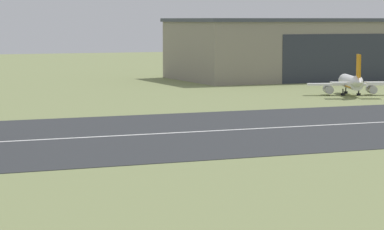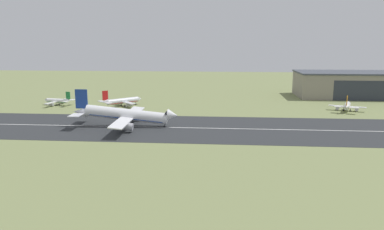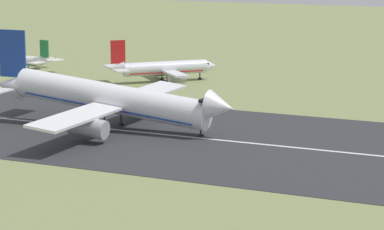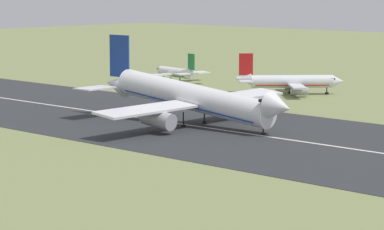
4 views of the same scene
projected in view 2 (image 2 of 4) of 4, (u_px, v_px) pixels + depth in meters
ground_plane at (227, 191)px, 86.94m from camera, size 715.26×715.26×0.00m
runway_strip at (226, 129)px, 150.06m from camera, size 475.26×47.99×0.06m
runway_centreline at (226, 128)px, 150.06m from camera, size 427.74×0.70×0.01m
hangar_building at (370, 84)px, 234.92m from camera, size 90.18×35.27×15.82m
airplane_landing at (126, 115)px, 153.15m from camera, size 43.69×44.52×15.24m
airplane_parked_west at (122, 101)px, 201.61m from camera, size 22.03×22.20×9.32m
airplane_parked_centre at (58, 101)px, 204.90m from camera, size 17.67×19.01×7.72m
airplane_parked_east at (347, 106)px, 187.54m from camera, size 17.31×18.41×8.71m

